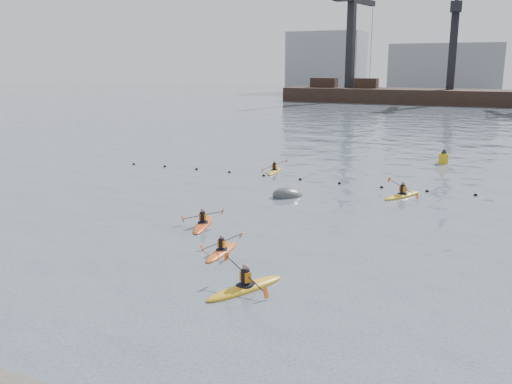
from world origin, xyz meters
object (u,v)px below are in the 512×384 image
Objects in this scene: kayaker_1 at (245,287)px; kayaker_2 at (203,224)px; kayaker_0 at (222,251)px; nav_buoy at (444,158)px; kayaker_3 at (402,195)px; mooring_buoy at (288,196)px; kayaker_5 at (274,171)px.

kayaker_2 is at bearing 155.55° from kayaker_1.
nav_buoy reaches higher than kayaker_0.
kayaker_3 is 7.32m from mooring_buoy.
kayaker_1 is 23.07m from kayaker_5.
kayaker_2 is at bearing -111.02° from nav_buoy.
kayaker_2 is 0.99× the size of kayaker_3.
kayaker_3 is 1.50× the size of mooring_buoy.
mooring_buoy is at bearing 130.02° from kayaker_1.
nav_buoy is (6.59, 27.98, 0.35)m from kayaker_0.
nav_buoy is at bearing 112.80° from kayaker_3.
nav_buoy is at bearing 73.62° from kayaker_0.
kayaker_3 is 11.43m from kayaker_5.
kayaker_1 is 8.64m from kayaker_2.
mooring_buoy is at bearing -67.64° from kayaker_5.
kayaker_3 is at bearing 105.93° from kayaker_1.
kayaker_5 reaches higher than kayaker_0.
kayaker_0 is 1.32× the size of mooring_buoy.
nav_buoy reaches higher than mooring_buoy.
kayaker_0 is at bearing -84.05° from mooring_buoy.
kayaker_2 is (-5.62, 6.56, -0.01)m from kayaker_1.
kayaker_0 is at bearing -103.25° from nav_buoy.
mooring_buoy is 1.55× the size of nav_buoy.
kayaker_1 is 1.57× the size of mooring_buoy.
kayaker_2 is 1.49× the size of mooring_buoy.
kayaker_0 is at bearing -80.97° from kayaker_5.
kayaker_2 is 8.14m from mooring_buoy.
kayaker_1 reaches higher than kayaker_5.
kayaker_5 is 15.11m from nav_buoy.
kayaker_5 is (-5.13, 18.45, 0.01)m from kayaker_0.
nav_buoy is at bearing 107.90° from kayaker_1.
kayaker_3 is at bearing 65.75° from kayaker_0.
kayaker_1 is 31.46m from nav_buoy.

